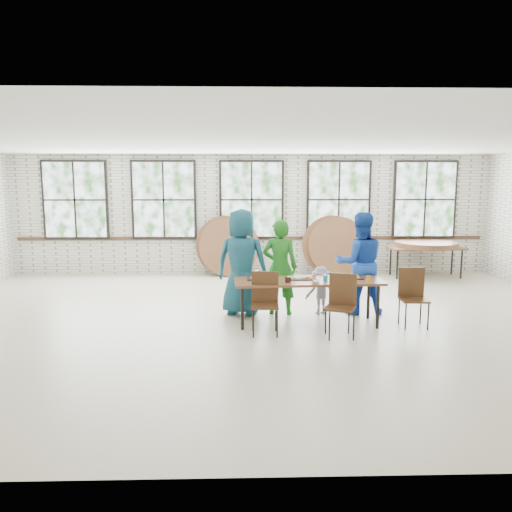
% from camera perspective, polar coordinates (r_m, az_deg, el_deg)
% --- Properties ---
extents(room, '(12.00, 12.00, 12.00)m').
position_cam_1_polar(room, '(12.61, -0.51, 6.24)').
color(room, '#BEB397').
rests_on(room, ground).
extents(dining_table, '(2.44, 0.93, 0.74)m').
position_cam_1_polar(dining_table, '(8.21, 5.99, -3.08)').
color(dining_table, brown).
rests_on(dining_table, ground).
extents(chair_near_left, '(0.44, 0.42, 0.95)m').
position_cam_1_polar(chair_near_left, '(7.73, 1.01, -4.76)').
color(chair_near_left, '#442A16').
rests_on(chair_near_left, ground).
extents(chair_near_right, '(0.54, 0.54, 0.95)m').
position_cam_1_polar(chair_near_right, '(7.69, 9.72, -4.95)').
color(chair_near_right, '#442A16').
rests_on(chair_near_right, ground).
extents(chair_spare, '(0.44, 0.43, 0.95)m').
position_cam_1_polar(chair_spare, '(8.50, 17.46, -3.94)').
color(chair_spare, '#442A16').
rests_on(chair_spare, ground).
extents(adult_teal, '(1.04, 0.82, 1.87)m').
position_cam_1_polar(adult_teal, '(8.74, -1.63, -0.70)').
color(adult_teal, navy).
rests_on(adult_teal, ground).
extents(adult_green, '(0.67, 0.49, 1.69)m').
position_cam_1_polar(adult_green, '(8.78, 2.75, -1.27)').
color(adult_green, '#1E6B1C').
rests_on(adult_green, ground).
extents(toddler, '(0.61, 0.43, 0.85)m').
position_cam_1_polar(toddler, '(8.94, 7.39, -3.88)').
color(toddler, '#1D1644').
rests_on(toddler, ground).
extents(adult_blue, '(0.88, 0.69, 1.81)m').
position_cam_1_polar(adult_blue, '(8.98, 11.77, -0.82)').
color(adult_blue, '#1947B2').
rests_on(adult_blue, ground).
extents(storage_table, '(1.84, 0.85, 0.74)m').
position_cam_1_polar(storage_table, '(12.90, 18.85, 0.74)').
color(storage_table, brown).
rests_on(storage_table, ground).
extents(tabletop_clutter, '(1.97, 0.61, 0.11)m').
position_cam_1_polar(tabletop_clutter, '(8.20, 6.84, -2.58)').
color(tabletop_clutter, black).
rests_on(tabletop_clutter, dining_table).
extents(round_tops_stacked, '(1.50, 1.50, 0.13)m').
position_cam_1_polar(round_tops_stacked, '(12.89, 18.88, 1.26)').
color(round_tops_stacked, brown).
rests_on(round_tops_stacked, storage_table).
extents(round_tops_leaning, '(4.31, 0.45, 1.49)m').
position_cam_1_polar(round_tops_leaning, '(12.47, 2.92, 1.16)').
color(round_tops_leaning, brown).
rests_on(round_tops_leaning, ground).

